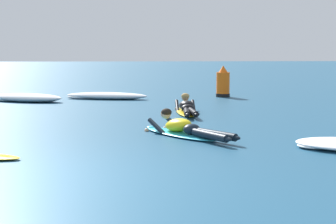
% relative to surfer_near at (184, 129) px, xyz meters
% --- Properties ---
extents(ground_plane, '(120.00, 120.00, 0.00)m').
position_rel_surfer_near_xyz_m(ground_plane, '(-2.43, 6.76, -0.14)').
color(ground_plane, navy).
extents(surfer_near, '(1.74, 2.36, 0.54)m').
position_rel_surfer_near_xyz_m(surfer_near, '(0.00, 0.00, 0.00)').
color(surfer_near, '#2DB2D1').
rests_on(surfer_near, ground).
extents(surfer_far, '(0.57, 2.63, 0.55)m').
position_rel_surfer_near_xyz_m(surfer_far, '(0.45, 3.55, -0.00)').
color(surfer_far, yellow).
rests_on(surfer_far, ground).
extents(whitewater_mid_left, '(2.91, 1.39, 0.23)m').
position_rel_surfer_near_xyz_m(whitewater_mid_left, '(-1.82, 7.71, -0.03)').
color(whitewater_mid_left, white).
rests_on(whitewater_mid_left, ground).
extents(whitewater_back, '(2.65, 1.75, 0.27)m').
position_rel_surfer_near_xyz_m(whitewater_back, '(-4.35, 7.03, -0.01)').
color(whitewater_back, white).
rests_on(whitewater_back, ground).
extents(channel_marker_buoy, '(0.49, 0.49, 1.11)m').
position_rel_surfer_near_xyz_m(channel_marker_buoy, '(2.25, 8.26, 0.31)').
color(channel_marker_buoy, '#EA5B0F').
rests_on(channel_marker_buoy, ground).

